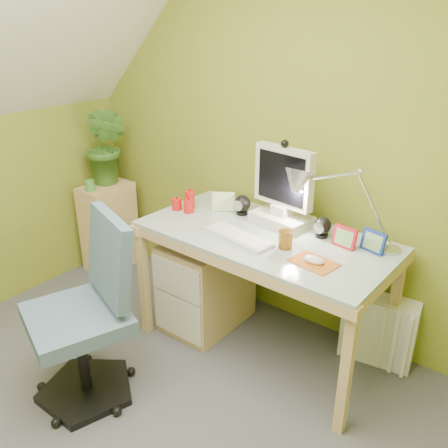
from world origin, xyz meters
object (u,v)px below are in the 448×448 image
Objects in this scene: monitor at (283,185)px; task_chair at (76,316)px; radiator at (379,329)px; desk at (262,292)px; desk_lamp at (360,190)px; side_ledge at (109,226)px; potted_plant at (106,146)px.

monitor is 1.32m from task_chair.
task_chair is 1.70m from radiator.
desk_lamp is (0.45, 0.18, 0.69)m from desk.
side_ledge is (-1.55, 0.13, -0.04)m from desk.
desk is at bearing 80.29° from task_chair.
desk is 2.40× the size of potted_plant.
desk_lamp reaches higher than monitor.
desk_lamp is 1.58m from task_chair.
monitor is at bearing 84.51° from task_chair.
side_ledge is (-2.00, -0.05, -0.73)m from desk_lamp.
potted_plant reaches higher than side_ledge.
potted_plant reaches higher than task_chair.
desk is 1.67m from potted_plant.
potted_plant is at bearing 174.86° from radiator.
desk is 1.06m from task_chair.
radiator is (0.61, 0.14, -0.80)m from monitor.
potted_plant is (-2.00, 0.00, -0.09)m from desk_lamp.
desk_lamp reaches higher than task_chair.
potted_plant is at bearing 175.01° from desk.
monitor is 0.82× the size of potted_plant.
side_ledge is at bearing 154.39° from task_chair.
task_chair is at bearing -118.05° from desk.
monitor is at bearing 91.72° from desk.
desk reaches higher than radiator.
task_chair reaches higher than side_ledge.
task_chair is 2.43× the size of radiator.
monitor is 0.49× the size of task_chair.
task_chair is (-0.52, -1.10, -0.51)m from monitor.
desk is 3.47× the size of radiator.
monitor reaches higher than radiator.
side_ledge is 2.17m from radiator.
monitor is 1.02m from radiator.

